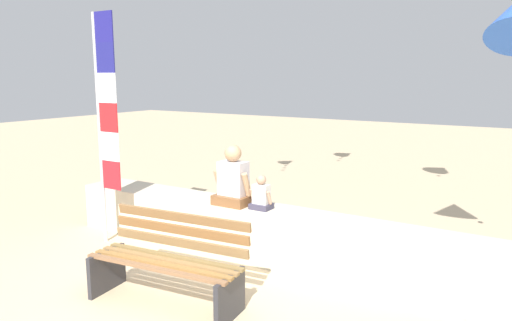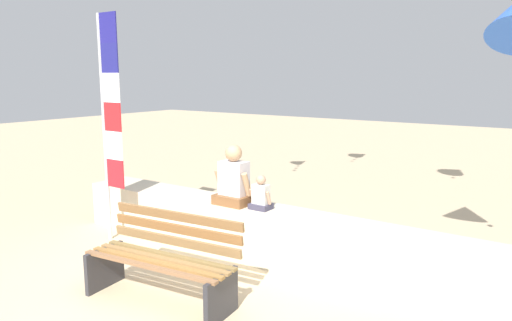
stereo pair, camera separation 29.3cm
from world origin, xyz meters
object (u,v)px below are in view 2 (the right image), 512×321
(park_bench, at_px, (164,261))
(person_child, at_px, (261,196))
(flag_banner, at_px, (109,114))
(person_adult, at_px, (234,181))

(park_bench, xyz_separation_m, person_child, (0.19, 1.49, 0.40))
(park_bench, distance_m, flag_banner, 2.48)
(person_child, bearing_deg, flag_banner, -163.67)
(park_bench, bearing_deg, flag_banner, 154.61)
(person_child, height_order, flag_banner, flag_banner)
(person_child, distance_m, flag_banner, 2.36)
(person_adult, bearing_deg, person_child, 0.06)
(person_adult, bearing_deg, flag_banner, -159.81)
(person_child, bearing_deg, park_bench, -97.39)
(park_bench, height_order, person_child, person_child)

